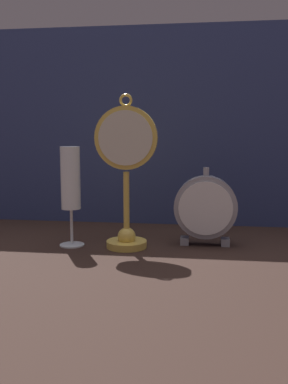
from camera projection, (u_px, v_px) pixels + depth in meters
name	position (u px, v px, depth m)	size (l,w,h in m)	color
ground_plane	(139.00, 254.00, 0.96)	(4.00, 4.00, 0.00)	black
fabric_backdrop_drape	(155.00, 127.00, 1.24)	(1.73, 0.01, 0.57)	navy
pocket_watch_on_stand	(126.00, 175.00, 0.99)	(0.15, 0.10, 0.36)	gold
mantel_clock_silver	(205.00, 208.00, 1.02)	(0.15, 0.04, 0.19)	gray
champagne_flute	(71.00, 185.00, 1.01)	(0.06, 0.06, 0.24)	silver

